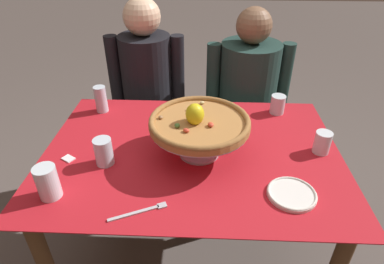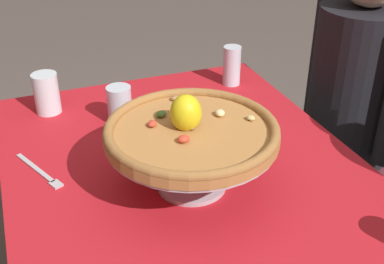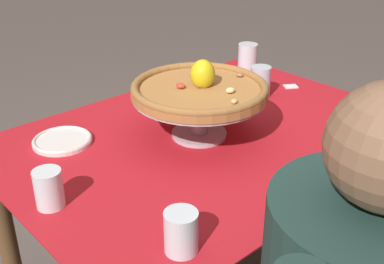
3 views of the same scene
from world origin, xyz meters
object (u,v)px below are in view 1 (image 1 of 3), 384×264
(diner_right, at_px, (246,108))
(water_glass_side_right, at_px, (322,143))
(pizza_stand, at_px, (199,134))
(sugar_packet, at_px, (68,159))
(water_glass_back_left, at_px, (101,101))
(water_glass_front_left, at_px, (48,184))
(water_glass_back_right, at_px, (277,105))
(side_plate, at_px, (292,194))
(diner_left, at_px, (149,103))
(pizza, at_px, (199,122))
(dinner_fork, at_px, (141,211))
(water_glass_side_left, at_px, (104,153))

(diner_right, bearing_deg, water_glass_side_right, -70.62)
(pizza_stand, xyz_separation_m, sugar_packet, (-0.54, -0.07, -0.10))
(pizza_stand, distance_m, water_glass_back_left, 0.62)
(water_glass_front_left, distance_m, diner_right, 1.30)
(water_glass_back_right, distance_m, water_glass_back_left, 0.90)
(water_glass_back_right, height_order, side_plate, water_glass_back_right)
(water_glass_back_right, relative_size, diner_left, 0.08)
(water_glass_back_right, height_order, water_glass_side_right, water_glass_side_right)
(water_glass_back_right, relative_size, water_glass_side_right, 0.99)
(pizza, bearing_deg, side_plate, -35.08)
(dinner_fork, relative_size, diner_left, 0.16)
(pizza, relative_size, diner_right, 0.34)
(water_glass_side_left, bearing_deg, diner_left, 87.35)
(diner_left, bearing_deg, water_glass_back_left, -113.07)
(water_glass_back_left, bearing_deg, diner_left, 66.93)
(dinner_fork, distance_m, sugar_packet, 0.45)
(water_glass_side_left, height_order, diner_right, diner_right)
(water_glass_back_left, bearing_deg, pizza_stand, -33.99)
(water_glass_side_left, xyz_separation_m, water_glass_side_right, (0.90, 0.12, -0.01))
(pizza_stand, height_order, sugar_packet, pizza_stand)
(pizza_stand, relative_size, water_glass_front_left, 3.14)
(water_glass_side_left, bearing_deg, side_plate, -12.23)
(pizza, height_order, dinner_fork, pizza)
(pizza, distance_m, water_glass_side_right, 0.53)
(water_glass_front_left, distance_m, diner_left, 1.06)
(pizza, height_order, side_plate, pizza)
(pizza_stand, xyz_separation_m, water_glass_side_right, (0.52, 0.03, -0.06))
(sugar_packet, xyz_separation_m, diner_right, (0.82, 0.78, -0.17))
(sugar_packet, height_order, diner_right, diner_right)
(water_glass_front_left, height_order, sugar_packet, water_glass_front_left)
(water_glass_back_right, height_order, diner_left, diner_left)
(water_glass_front_left, bearing_deg, diner_right, 50.93)
(dinner_fork, bearing_deg, pizza, 61.33)
(water_glass_front_left, xyz_separation_m, diner_left, (0.18, 1.02, -0.22))
(pizza, height_order, diner_left, diner_left)
(side_plate, relative_size, diner_left, 0.14)
(water_glass_back_right, xyz_separation_m, sugar_packet, (-0.93, -0.43, -0.04))
(side_plate, bearing_deg, dinner_fork, -169.03)
(water_glass_side_left, bearing_deg, water_glass_back_left, 106.89)
(water_glass_front_left, distance_m, water_glass_side_right, 1.09)
(sugar_packet, bearing_deg, side_plate, -11.21)
(pizza, distance_m, diner_left, 0.88)
(pizza_stand, bearing_deg, sugar_packet, -173.17)
(pizza_stand, relative_size, sugar_packet, 8.02)
(water_glass_side_left, relative_size, dinner_fork, 0.59)
(pizza_stand, distance_m, dinner_fork, 0.40)
(water_glass_side_left, xyz_separation_m, water_glass_front_left, (-0.14, -0.19, 0.01))
(side_plate, bearing_deg, pizza, 144.92)
(pizza, relative_size, water_glass_back_right, 4.28)
(water_glass_back_left, bearing_deg, sugar_packet, -94.44)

